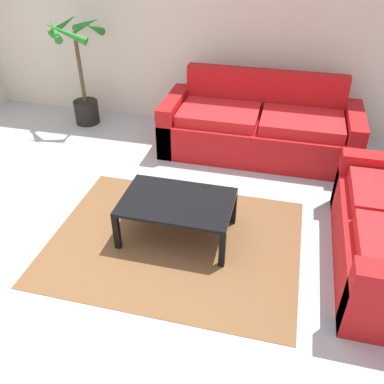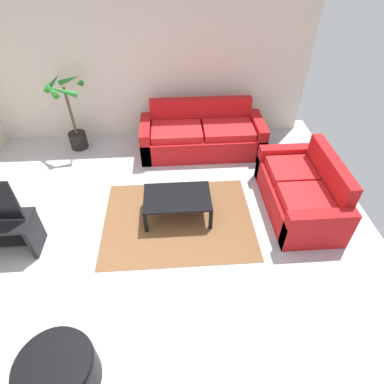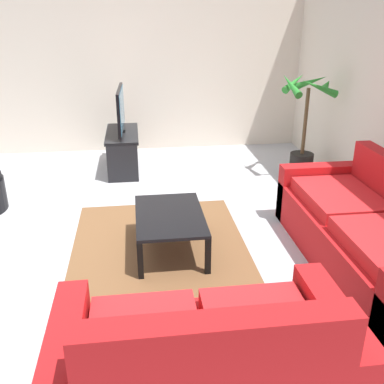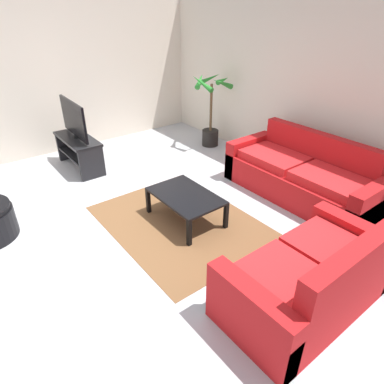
# 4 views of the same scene
# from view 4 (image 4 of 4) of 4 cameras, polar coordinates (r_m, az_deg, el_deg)

# --- Properties ---
(ground_plane) EXTENTS (6.60, 6.60, 0.00)m
(ground_plane) POSITION_cam_4_polar(r_m,az_deg,el_deg) (4.61, -9.82, -4.57)
(ground_plane) COLOR #B2B2B7
(wall_back) EXTENTS (6.00, 0.06, 2.70)m
(wall_back) POSITION_cam_4_polar(r_m,az_deg,el_deg) (5.93, 16.26, 16.78)
(wall_back) COLOR beige
(wall_back) RESTS_ON ground
(wall_left) EXTENTS (0.06, 6.00, 2.70)m
(wall_left) POSITION_cam_4_polar(r_m,az_deg,el_deg) (6.77, -23.85, 17.00)
(wall_left) COLOR beige
(wall_left) RESTS_ON ground
(couch_main) EXTENTS (2.26, 0.90, 0.90)m
(couch_main) POSITION_cam_4_polar(r_m,az_deg,el_deg) (5.19, 18.05, 2.36)
(couch_main) COLOR red
(couch_main) RESTS_ON ground
(couch_loveseat) EXTENTS (0.90, 1.69, 0.90)m
(couch_loveseat) POSITION_cam_4_polar(r_m,az_deg,el_deg) (3.41, 19.18, -13.87)
(couch_loveseat) COLOR red
(couch_loveseat) RESTS_ON ground
(tv_stand) EXTENTS (1.10, 0.45, 0.55)m
(tv_stand) POSITION_cam_4_polar(r_m,az_deg,el_deg) (6.12, -18.58, 6.97)
(tv_stand) COLOR black
(tv_stand) RESTS_ON ground
(tv) EXTENTS (1.03, 0.10, 0.62)m
(tv) POSITION_cam_4_polar(r_m,az_deg,el_deg) (5.96, -19.35, 11.59)
(tv) COLOR black
(tv) RESTS_ON tv_stand
(coffee_table) EXTENTS (0.97, 0.64, 0.38)m
(coffee_table) POSITION_cam_4_polar(r_m,az_deg,el_deg) (4.36, -1.09, -0.98)
(coffee_table) COLOR black
(coffee_table) RESTS_ON ground
(area_rug) EXTENTS (2.20, 1.70, 0.01)m
(area_rug) POSITION_cam_4_polar(r_m,az_deg,el_deg) (4.49, -2.08, -5.04)
(area_rug) COLOR brown
(area_rug) RESTS_ON ground
(potted_palm) EXTENTS (0.70, 0.68, 1.40)m
(potted_palm) POSITION_cam_4_polar(r_m,az_deg,el_deg) (6.72, 3.17, 12.88)
(potted_palm) COLOR black
(potted_palm) RESTS_ON ground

